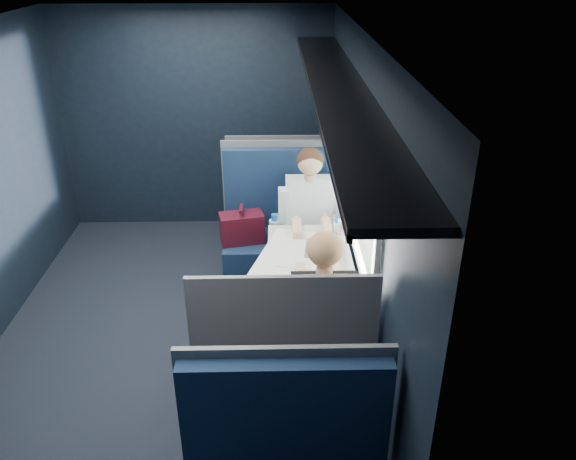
{
  "coord_description": "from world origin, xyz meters",
  "views": [
    {
      "loc": [
        0.82,
        -3.62,
        2.8
      ],
      "look_at": [
        0.9,
        0.0,
        0.95
      ],
      "focal_mm": 35.0,
      "sensor_mm": 36.0,
      "label": 1
    }
  ],
  "objects_px": {
    "man": "(309,217)",
    "laptop": "(328,242)",
    "woman": "(322,312)",
    "seat_row_front": "(279,198)",
    "bottle_small": "(336,231)",
    "seat_bay_near": "(278,238)",
    "table": "(306,264)",
    "cup": "(340,225)",
    "seat_bay_far": "(283,369)"
  },
  "relations": [
    {
      "from": "man",
      "to": "cup",
      "type": "bearing_deg",
      "value": -53.0
    },
    {
      "from": "seat_bay_near",
      "to": "bottle_small",
      "type": "relative_size",
      "value": 6.34
    },
    {
      "from": "cup",
      "to": "laptop",
      "type": "bearing_deg",
      "value": -112.35
    },
    {
      "from": "cup",
      "to": "seat_bay_far",
      "type": "bearing_deg",
      "value": -110.73
    },
    {
      "from": "seat_row_front",
      "to": "man",
      "type": "xyz_separation_m",
      "value": [
        0.25,
        -1.1,
        0.31
      ]
    },
    {
      "from": "laptop",
      "to": "seat_row_front",
      "type": "bearing_deg",
      "value": 101.48
    },
    {
      "from": "seat_bay_far",
      "to": "man",
      "type": "relative_size",
      "value": 0.95
    },
    {
      "from": "woman",
      "to": "bottle_small",
      "type": "xyz_separation_m",
      "value": [
        0.17,
        0.92,
        0.1
      ]
    },
    {
      "from": "laptop",
      "to": "bottle_small",
      "type": "relative_size",
      "value": 1.66
    },
    {
      "from": "table",
      "to": "seat_row_front",
      "type": "xyz_separation_m",
      "value": [
        -0.18,
        1.8,
        -0.25
      ]
    },
    {
      "from": "cup",
      "to": "woman",
      "type": "bearing_deg",
      "value": -101.8
    },
    {
      "from": "woman",
      "to": "bottle_small",
      "type": "bearing_deg",
      "value": 79.34
    },
    {
      "from": "seat_bay_far",
      "to": "bottle_small",
      "type": "height_order",
      "value": "seat_bay_far"
    },
    {
      "from": "seat_bay_near",
      "to": "man",
      "type": "height_order",
      "value": "man"
    },
    {
      "from": "seat_bay_far",
      "to": "woman",
      "type": "distance_m",
      "value": 0.43
    },
    {
      "from": "laptop",
      "to": "bottle_small",
      "type": "bearing_deg",
      "value": 61.54
    },
    {
      "from": "table",
      "to": "bottle_small",
      "type": "xyz_separation_m",
      "value": [
        0.24,
        0.21,
        0.16
      ]
    },
    {
      "from": "table",
      "to": "laptop",
      "type": "height_order",
      "value": "laptop"
    },
    {
      "from": "table",
      "to": "cup",
      "type": "distance_m",
      "value": 0.51
    },
    {
      "from": "seat_bay_near",
      "to": "man",
      "type": "bearing_deg",
      "value": -32.02
    },
    {
      "from": "laptop",
      "to": "bottle_small",
      "type": "height_order",
      "value": "laptop"
    },
    {
      "from": "seat_bay_near",
      "to": "man",
      "type": "distance_m",
      "value": 0.43
    },
    {
      "from": "man",
      "to": "laptop",
      "type": "distance_m",
      "value": 0.64
    },
    {
      "from": "laptop",
      "to": "cup",
      "type": "xyz_separation_m",
      "value": [
        0.13,
        0.32,
        -0.02
      ]
    },
    {
      "from": "bottle_small",
      "to": "man",
      "type": "bearing_deg",
      "value": 109.56
    },
    {
      "from": "man",
      "to": "seat_bay_far",
      "type": "bearing_deg",
      "value": -99.03
    },
    {
      "from": "seat_bay_far",
      "to": "woman",
      "type": "height_order",
      "value": "woman"
    },
    {
      "from": "laptop",
      "to": "cup",
      "type": "distance_m",
      "value": 0.34
    },
    {
      "from": "table",
      "to": "bottle_small",
      "type": "relative_size",
      "value": 5.04
    },
    {
      "from": "man",
      "to": "woman",
      "type": "distance_m",
      "value": 1.41
    },
    {
      "from": "seat_bay_near",
      "to": "seat_bay_far",
      "type": "distance_m",
      "value": 1.74
    },
    {
      "from": "man",
      "to": "cup",
      "type": "distance_m",
      "value": 0.39
    },
    {
      "from": "seat_row_front",
      "to": "woman",
      "type": "relative_size",
      "value": 0.88
    },
    {
      "from": "seat_row_front",
      "to": "cup",
      "type": "distance_m",
      "value": 1.53
    },
    {
      "from": "man",
      "to": "laptop",
      "type": "bearing_deg",
      "value": -80.93
    },
    {
      "from": "seat_row_front",
      "to": "laptop",
      "type": "relative_size",
      "value": 3.51
    },
    {
      "from": "table",
      "to": "seat_bay_far",
      "type": "relative_size",
      "value": 0.79
    },
    {
      "from": "table",
      "to": "man",
      "type": "relative_size",
      "value": 0.76
    },
    {
      "from": "seat_bay_near",
      "to": "woman",
      "type": "xyz_separation_m",
      "value": [
        0.27,
        -1.57,
        0.3
      ]
    },
    {
      "from": "man",
      "to": "bottle_small",
      "type": "relative_size",
      "value": 6.66
    },
    {
      "from": "woman",
      "to": "laptop",
      "type": "bearing_deg",
      "value": 82.77
    },
    {
      "from": "table",
      "to": "woman",
      "type": "xyz_separation_m",
      "value": [
        0.07,
        -0.71,
        0.06
      ]
    },
    {
      "from": "man",
      "to": "bottle_small",
      "type": "distance_m",
      "value": 0.53
    },
    {
      "from": "seat_bay_near",
      "to": "laptop",
      "type": "distance_m",
      "value": 0.95
    },
    {
      "from": "seat_row_front",
      "to": "woman",
      "type": "xyz_separation_m",
      "value": [
        0.25,
        -2.5,
        0.32
      ]
    },
    {
      "from": "seat_bay_near",
      "to": "cup",
      "type": "height_order",
      "value": "seat_bay_near"
    },
    {
      "from": "woman",
      "to": "laptop",
      "type": "relative_size",
      "value": 4.0
    },
    {
      "from": "seat_bay_near",
      "to": "man",
      "type": "xyz_separation_m",
      "value": [
        0.27,
        -0.17,
        0.29
      ]
    },
    {
      "from": "seat_bay_near",
      "to": "laptop",
      "type": "relative_size",
      "value": 3.81
    },
    {
      "from": "table",
      "to": "bottle_small",
      "type": "bearing_deg",
      "value": 41.35
    }
  ]
}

